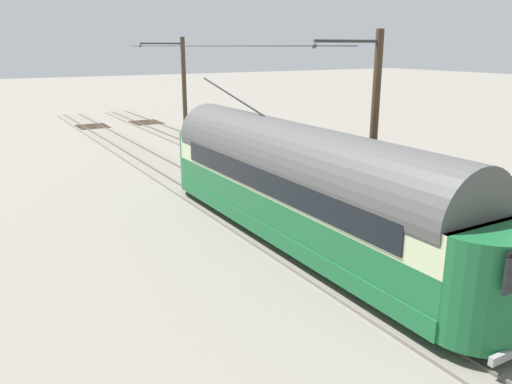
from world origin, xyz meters
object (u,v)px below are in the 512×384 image
catenary_pole_mid_near (372,134)px  track_end_bumper (260,162)px  catenary_pole_foreground (183,95)px  vintage_streetcar (297,183)px

catenary_pole_mid_near → track_end_bumper: 12.15m
catenary_pole_mid_near → catenary_pole_foreground: bearing=-90.0°
catenary_pole_mid_near → track_end_bumper: catenary_pole_mid_near is taller
catenary_pole_foreground → track_end_bumper: 7.14m
vintage_streetcar → catenary_pole_foreground: catenary_pole_foreground is taller
vintage_streetcar → track_end_bumper: vintage_streetcar is taller
catenary_pole_foreground → catenary_pole_mid_near: (0.00, 17.29, 0.00)m
catenary_pole_foreground → catenary_pole_mid_near: size_ratio=1.00×
catenary_pole_foreground → track_end_bumper: size_ratio=4.09×
vintage_streetcar → catenary_pole_foreground: (-2.60, -16.52, 1.58)m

